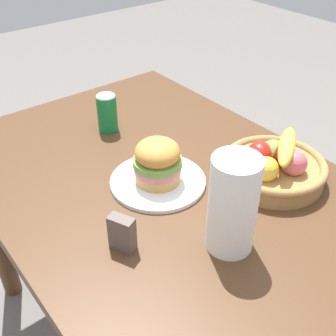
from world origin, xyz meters
The scene contains 7 objects.
dining_table centered at (0.00, 0.00, 0.65)m, with size 1.40×0.90×0.75m.
plate centered at (-0.04, -0.02, 0.76)m, with size 0.27×0.27×0.01m, color white.
sandwich centered at (-0.04, -0.02, 0.82)m, with size 0.14×0.14×0.13m.
soda_can centered at (-0.38, 0.03, 0.81)m, with size 0.07×0.07×0.13m.
fruit_basket centered at (0.14, 0.25, 0.80)m, with size 0.29×0.29×0.14m.
paper_towel_roll centered at (0.25, -0.03, 0.87)m, with size 0.11×0.11×0.24m, color white.
napkin_holder centered at (0.10, -0.23, 0.80)m, with size 0.06×0.03×0.09m, color #594C47.
Camera 1 is at (0.72, -0.59, 1.48)m, focal length 45.76 mm.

